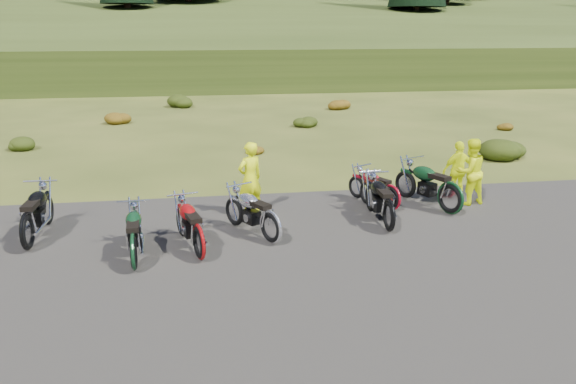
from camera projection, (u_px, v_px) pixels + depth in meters
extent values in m
plane|color=#344015|center=(314.00, 247.00, 12.00)|extent=(300.00, 300.00, 0.00)
cube|color=black|center=(336.00, 289.00, 10.10)|extent=(20.00, 12.00, 0.04)
cube|color=#2C3913|center=(208.00, 48.00, 116.11)|extent=(300.00, 90.00, 9.17)
cylinder|color=black|center=(128.00, 13.00, 56.35)|extent=(0.70, 0.70, 2.20)
cylinder|color=black|center=(189.00, 3.00, 62.58)|extent=(0.70, 0.70, 2.20)
cylinder|color=black|center=(416.00, 16.00, 59.93)|extent=(0.70, 0.70, 2.20)
cylinder|color=black|center=(446.00, 6.00, 66.16)|extent=(0.70, 0.70, 2.20)
ellipsoid|color=black|center=(19.00, 142.00, 21.25)|extent=(1.03, 1.03, 0.61)
ellipsoid|color=#69390D|center=(117.00, 116.00, 26.67)|extent=(1.30, 1.30, 0.77)
ellipsoid|color=black|center=(181.00, 99.00, 32.10)|extent=(1.56, 1.56, 0.92)
ellipsoid|color=#69390D|center=(253.00, 148.00, 20.58)|extent=(0.77, 0.77, 0.45)
ellipsoid|color=black|center=(305.00, 120.00, 26.00)|extent=(1.03, 1.03, 0.61)
ellipsoid|color=#69390D|center=(338.00, 102.00, 31.43)|extent=(1.30, 1.30, 0.77)
ellipsoid|color=black|center=(504.00, 146.00, 19.82)|extent=(1.56, 1.56, 0.92)
ellipsoid|color=#69390D|center=(502.00, 125.00, 25.33)|extent=(0.77, 0.77, 0.45)
imported|color=#D3E20B|center=(250.00, 180.00, 13.73)|extent=(0.80, 0.71, 1.83)
imported|color=#D3E20B|center=(470.00, 173.00, 14.59)|extent=(0.96, 0.82, 1.74)
imported|color=#D3E20B|center=(458.00, 172.00, 15.01)|extent=(0.98, 0.52, 1.59)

